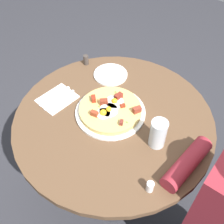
{
  "coord_description": "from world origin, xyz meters",
  "views": [
    {
      "loc": [
        0.48,
        -0.63,
        1.67
      ],
      "look_at": [
        -0.01,
        0.01,
        0.77
      ],
      "focal_mm": 43.12,
      "sensor_mm": 36.0,
      "label": 1
    }
  ],
  "objects_px": {
    "fork": "(59,100)",
    "water_glass": "(158,134)",
    "pizza_plate": "(110,112)",
    "salt_shaker": "(150,187)",
    "knife": "(55,96)",
    "dining_table": "(113,140)",
    "pepper_shaker": "(86,60)",
    "bread_plate": "(111,75)",
    "breakfast_pizza": "(110,109)"
  },
  "relations": [
    {
      "from": "breakfast_pizza",
      "to": "knife",
      "type": "xyz_separation_m",
      "value": [
        -0.28,
        -0.09,
        -0.02
      ]
    },
    {
      "from": "dining_table",
      "to": "salt_shaker",
      "type": "xyz_separation_m",
      "value": [
        0.32,
        -0.2,
        0.2
      ]
    },
    {
      "from": "pizza_plate",
      "to": "bread_plate",
      "type": "distance_m",
      "value": 0.27
    },
    {
      "from": "breakfast_pizza",
      "to": "salt_shaker",
      "type": "distance_m",
      "value": 0.4
    },
    {
      "from": "pizza_plate",
      "to": "knife",
      "type": "xyz_separation_m",
      "value": [
        -0.28,
        -0.09,
        0.0
      ]
    },
    {
      "from": "fork",
      "to": "pepper_shaker",
      "type": "distance_m",
      "value": 0.31
    },
    {
      "from": "dining_table",
      "to": "water_glass",
      "type": "xyz_separation_m",
      "value": [
        0.23,
        -0.01,
        0.24
      ]
    },
    {
      "from": "pepper_shaker",
      "to": "salt_shaker",
      "type": "bearing_deg",
      "value": -31.45
    },
    {
      "from": "bread_plate",
      "to": "pepper_shaker",
      "type": "relative_size",
      "value": 3.22
    },
    {
      "from": "breakfast_pizza",
      "to": "pepper_shaker",
      "type": "distance_m",
      "value": 0.39
    },
    {
      "from": "dining_table",
      "to": "pepper_shaker",
      "type": "xyz_separation_m",
      "value": [
        -0.36,
        0.21,
        0.21
      ]
    },
    {
      "from": "pizza_plate",
      "to": "bread_plate",
      "type": "relative_size",
      "value": 1.82
    },
    {
      "from": "salt_shaker",
      "to": "knife",
      "type": "bearing_deg",
      "value": 168.71
    },
    {
      "from": "breakfast_pizza",
      "to": "pepper_shaker",
      "type": "bearing_deg",
      "value": 148.27
    },
    {
      "from": "bread_plate",
      "to": "knife",
      "type": "xyz_separation_m",
      "value": [
        -0.11,
        -0.29,
        0.0
      ]
    },
    {
      "from": "pizza_plate",
      "to": "salt_shaker",
      "type": "distance_m",
      "value": 0.4
    },
    {
      "from": "pizza_plate",
      "to": "breakfast_pizza",
      "type": "height_order",
      "value": "breakfast_pizza"
    },
    {
      "from": "water_glass",
      "to": "salt_shaker",
      "type": "height_order",
      "value": "water_glass"
    },
    {
      "from": "dining_table",
      "to": "pepper_shaker",
      "type": "distance_m",
      "value": 0.46
    },
    {
      "from": "pizza_plate",
      "to": "water_glass",
      "type": "bearing_deg",
      "value": -3.72
    },
    {
      "from": "knife",
      "to": "dining_table",
      "type": "bearing_deg",
      "value": -70.75
    },
    {
      "from": "fork",
      "to": "salt_shaker",
      "type": "distance_m",
      "value": 0.6
    },
    {
      "from": "pizza_plate",
      "to": "water_glass",
      "type": "height_order",
      "value": "water_glass"
    },
    {
      "from": "knife",
      "to": "breakfast_pizza",
      "type": "bearing_deg",
      "value": -67.39
    },
    {
      "from": "pizza_plate",
      "to": "pepper_shaker",
      "type": "relative_size",
      "value": 5.85
    },
    {
      "from": "dining_table",
      "to": "knife",
      "type": "distance_m",
      "value": 0.36
    },
    {
      "from": "dining_table",
      "to": "pepper_shaker",
      "type": "height_order",
      "value": "pepper_shaker"
    },
    {
      "from": "dining_table",
      "to": "breakfast_pizza",
      "type": "distance_m",
      "value": 0.21
    },
    {
      "from": "knife",
      "to": "pepper_shaker",
      "type": "height_order",
      "value": "pepper_shaker"
    },
    {
      "from": "dining_table",
      "to": "breakfast_pizza",
      "type": "xyz_separation_m",
      "value": [
        -0.03,
        0.01,
        0.2
      ]
    },
    {
      "from": "pepper_shaker",
      "to": "breakfast_pizza",
      "type": "bearing_deg",
      "value": -31.73
    },
    {
      "from": "knife",
      "to": "water_glass",
      "type": "height_order",
      "value": "water_glass"
    },
    {
      "from": "fork",
      "to": "salt_shaker",
      "type": "height_order",
      "value": "salt_shaker"
    },
    {
      "from": "knife",
      "to": "water_glass",
      "type": "bearing_deg",
      "value": -77.19
    },
    {
      "from": "breakfast_pizza",
      "to": "bread_plate",
      "type": "relative_size",
      "value": 1.61
    },
    {
      "from": "fork",
      "to": "water_glass",
      "type": "bearing_deg",
      "value": -76.28
    },
    {
      "from": "dining_table",
      "to": "pizza_plate",
      "type": "relative_size",
      "value": 2.83
    },
    {
      "from": "bread_plate",
      "to": "salt_shaker",
      "type": "relative_size",
      "value": 3.82
    },
    {
      "from": "breakfast_pizza",
      "to": "bread_plate",
      "type": "bearing_deg",
      "value": 127.94
    },
    {
      "from": "water_glass",
      "to": "bread_plate",
      "type": "bearing_deg",
      "value": 151.65
    },
    {
      "from": "breakfast_pizza",
      "to": "bread_plate",
      "type": "distance_m",
      "value": 0.27
    },
    {
      "from": "bread_plate",
      "to": "dining_table",
      "type": "bearing_deg",
      "value": -49.18
    },
    {
      "from": "pizza_plate",
      "to": "salt_shaker",
      "type": "bearing_deg",
      "value": -31.16
    },
    {
      "from": "pizza_plate",
      "to": "knife",
      "type": "bearing_deg",
      "value": -162.9
    },
    {
      "from": "bread_plate",
      "to": "water_glass",
      "type": "xyz_separation_m",
      "value": [
        0.42,
        -0.23,
        0.06
      ]
    },
    {
      "from": "knife",
      "to": "fork",
      "type": "bearing_deg",
      "value": -90.0
    },
    {
      "from": "pizza_plate",
      "to": "fork",
      "type": "height_order",
      "value": "pizza_plate"
    },
    {
      "from": "pizza_plate",
      "to": "water_glass",
      "type": "distance_m",
      "value": 0.26
    },
    {
      "from": "dining_table",
      "to": "water_glass",
      "type": "distance_m",
      "value": 0.33
    },
    {
      "from": "fork",
      "to": "pepper_shaker",
      "type": "relative_size",
      "value": 3.27
    }
  ]
}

